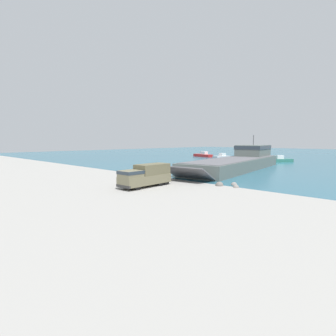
% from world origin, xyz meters
% --- Properties ---
extents(ground_plane, '(240.00, 240.00, 0.00)m').
position_xyz_m(ground_plane, '(0.00, 0.00, 0.00)').
color(ground_plane, gray).
extents(water_surface, '(240.00, 180.00, 0.01)m').
position_xyz_m(water_surface, '(0.00, 96.23, 0.00)').
color(water_surface, '#285B70').
rests_on(water_surface, ground_plane).
extents(landing_craft, '(12.75, 38.47, 7.32)m').
position_xyz_m(landing_craft, '(-0.35, 27.26, 1.75)').
color(landing_craft, '#56605B').
rests_on(landing_craft, ground_plane).
extents(military_truck, '(2.66, 7.65, 2.90)m').
position_xyz_m(military_truck, '(1.44, -1.44, 1.49)').
color(military_truck, '#6B664C').
rests_on(military_truck, ground_plane).
extents(soldier_on_ramp, '(0.50, 0.38, 1.66)m').
position_xyz_m(soldier_on_ramp, '(-0.86, -1.26, 0.96)').
color(soldier_on_ramp, '#475638').
rests_on(soldier_on_ramp, ground_plane).
extents(moored_boat_a, '(5.49, 6.33, 1.91)m').
position_xyz_m(moored_boat_a, '(-0.12, 50.76, 0.63)').
color(moored_boat_a, '#2D7060').
rests_on(moored_boat_a, ground_plane).
extents(moored_boat_b, '(9.05, 4.45, 2.04)m').
position_xyz_m(moored_boat_b, '(-29.95, 55.36, 0.68)').
color(moored_boat_b, '#B22323').
rests_on(moored_boat_b, ground_plane).
extents(moored_boat_c, '(4.03, 6.18, 1.73)m').
position_xyz_m(moored_boat_c, '(-20.63, 53.02, 0.58)').
color(moored_boat_c, '#B7BABF').
rests_on(moored_boat_c, ground_plane).
extents(mooring_bollard, '(0.35, 0.35, 0.92)m').
position_xyz_m(mooring_bollard, '(-6.10, 4.44, 0.50)').
color(mooring_bollard, '#333338').
rests_on(mooring_bollard, ground_plane).
extents(shoreline_rock_a, '(0.86, 0.86, 0.86)m').
position_xyz_m(shoreline_rock_a, '(9.44, 7.38, 0.00)').
color(shoreline_rock_a, gray).
rests_on(shoreline_rock_a, ground_plane).
extents(shoreline_rock_b, '(1.09, 1.09, 1.09)m').
position_xyz_m(shoreline_rock_b, '(8.18, 5.72, 0.00)').
color(shoreline_rock_b, '#66605B').
rests_on(shoreline_rock_b, ground_plane).
extents(shoreline_rock_c, '(0.76, 0.76, 0.76)m').
position_xyz_m(shoreline_rock_c, '(10.47, 6.04, 0.00)').
color(shoreline_rock_c, gray).
rests_on(shoreline_rock_c, ground_plane).
extents(shoreline_rock_d, '(1.24, 1.24, 1.24)m').
position_xyz_m(shoreline_rock_d, '(-9.73, 7.67, 0.00)').
color(shoreline_rock_d, gray).
rests_on(shoreline_rock_d, ground_plane).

